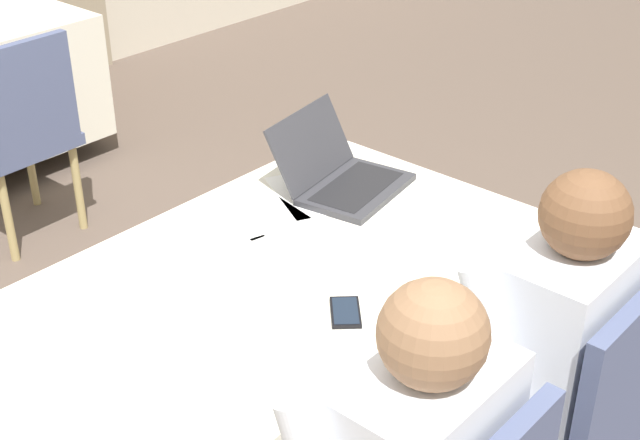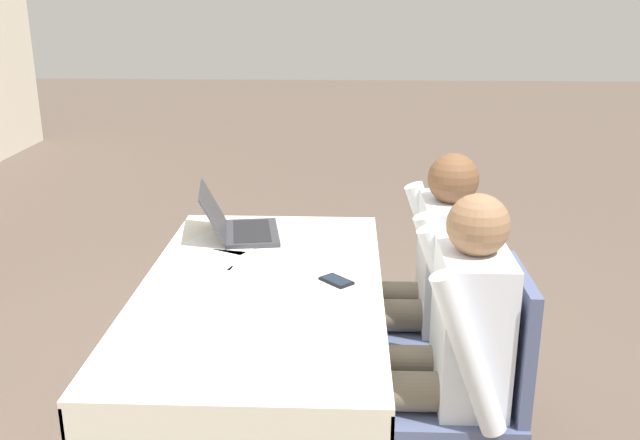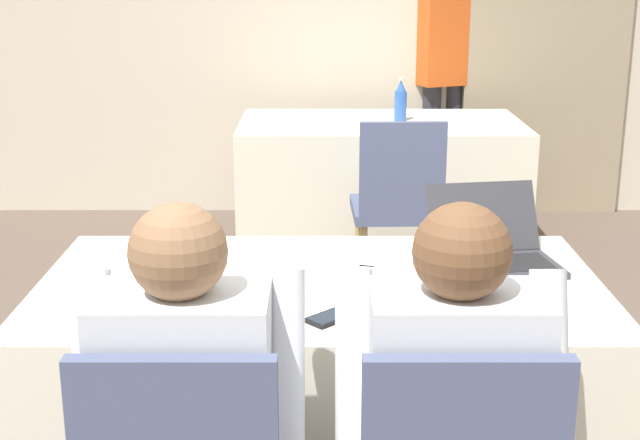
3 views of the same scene
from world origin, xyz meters
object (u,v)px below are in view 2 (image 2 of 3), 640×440
object	(u,v)px
chair_near_left	(474,384)
laptop	(240,226)
person_checkered_shirt	(446,341)
cell_phone	(336,281)
chair_near_right	(452,311)
person_white_shirt	(428,275)

from	to	relation	value
chair_near_left	laptop	bearing A→B (deg)	-131.79
chair_near_left	person_checkered_shirt	xyz separation A→B (m)	(-0.00, 0.10, 0.16)
cell_phone	person_checkered_shirt	world-z (taller)	person_checkered_shirt
laptop	chair_near_right	world-z (taller)	laptop
cell_phone	chair_near_left	xyz separation A→B (m)	(-0.31, -0.47, -0.24)
person_checkered_shirt	chair_near_left	bearing A→B (deg)	90.00
laptop	chair_near_right	xyz separation A→B (m)	(-0.24, -0.91, -0.28)
laptop	cell_phone	world-z (taller)	laptop
chair_near_right	person_white_shirt	xyz separation A→B (m)	(0.00, 0.10, 0.16)
chair_near_right	person_checkered_shirt	world-z (taller)	person_checkered_shirt
person_checkered_shirt	cell_phone	bearing A→B (deg)	-129.68
chair_near_left	person_white_shirt	world-z (taller)	person_white_shirt
laptop	chair_near_left	xyz separation A→B (m)	(-0.81, -0.91, -0.28)
cell_phone	person_white_shirt	distance (m)	0.46
chair_near_left	chair_near_right	world-z (taller)	same
cell_phone	chair_near_left	world-z (taller)	chair_near_left
chair_near_left	person_white_shirt	bearing A→B (deg)	-169.60
person_checkered_shirt	person_white_shirt	world-z (taller)	same
chair_near_left	person_white_shirt	xyz separation A→B (m)	(0.56, 0.10, 0.16)
chair_near_right	person_checkered_shirt	distance (m)	0.60
laptop	person_checkered_shirt	distance (m)	1.15
laptop	chair_near_left	bearing A→B (deg)	-141.10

